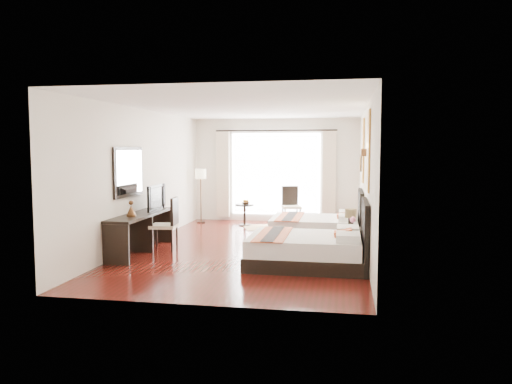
% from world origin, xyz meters
% --- Properties ---
extents(floor, '(4.50, 7.50, 0.01)m').
position_xyz_m(floor, '(0.00, 0.00, -0.01)').
color(floor, '#3E110B').
rests_on(floor, ground).
extents(ceiling, '(4.50, 7.50, 0.02)m').
position_xyz_m(ceiling, '(0.00, 0.00, 2.79)').
color(ceiling, white).
rests_on(ceiling, wall_headboard).
extents(wall_headboard, '(0.01, 7.50, 2.80)m').
position_xyz_m(wall_headboard, '(2.25, 0.00, 1.40)').
color(wall_headboard, silver).
rests_on(wall_headboard, floor).
extents(wall_desk, '(0.01, 7.50, 2.80)m').
position_xyz_m(wall_desk, '(-2.25, 0.00, 1.40)').
color(wall_desk, silver).
rests_on(wall_desk, floor).
extents(wall_window, '(4.50, 0.01, 2.80)m').
position_xyz_m(wall_window, '(0.00, 3.75, 1.40)').
color(wall_window, silver).
rests_on(wall_window, floor).
extents(wall_entry, '(4.50, 0.01, 2.80)m').
position_xyz_m(wall_entry, '(0.00, -3.75, 1.40)').
color(wall_entry, silver).
rests_on(wall_entry, floor).
extents(window_glass, '(2.40, 0.02, 2.20)m').
position_xyz_m(window_glass, '(0.00, 3.73, 1.30)').
color(window_glass, white).
rests_on(window_glass, wall_window).
extents(sheer_curtain, '(2.30, 0.02, 2.10)m').
position_xyz_m(sheer_curtain, '(0.00, 3.67, 1.30)').
color(sheer_curtain, white).
rests_on(sheer_curtain, wall_window).
extents(drape_left, '(0.35, 0.14, 2.35)m').
position_xyz_m(drape_left, '(-1.45, 3.63, 1.28)').
color(drape_left, beige).
rests_on(drape_left, floor).
extents(drape_right, '(0.35, 0.14, 2.35)m').
position_xyz_m(drape_right, '(1.45, 3.63, 1.28)').
color(drape_right, beige).
rests_on(drape_right, floor).
extents(art_panel_near, '(0.03, 0.50, 1.35)m').
position_xyz_m(art_panel_near, '(2.23, -1.34, 1.95)').
color(art_panel_near, '#913815').
rests_on(art_panel_near, wall_headboard).
extents(art_panel_far, '(0.03, 0.50, 1.35)m').
position_xyz_m(art_panel_far, '(2.23, 1.02, 1.95)').
color(art_panel_far, '#913815').
rests_on(art_panel_far, wall_headboard).
extents(wall_sconce, '(0.10, 0.14, 0.14)m').
position_xyz_m(wall_sconce, '(2.19, -0.31, 1.92)').
color(wall_sconce, '#492F1A').
rests_on(wall_sconce, wall_headboard).
extents(mirror_frame, '(0.04, 1.25, 0.95)m').
position_xyz_m(mirror_frame, '(-2.22, -0.80, 1.55)').
color(mirror_frame, black).
rests_on(mirror_frame, wall_desk).
extents(mirror_glass, '(0.01, 1.12, 0.82)m').
position_xyz_m(mirror_glass, '(-2.19, -0.80, 1.55)').
color(mirror_glass, white).
rests_on(mirror_glass, mirror_frame).
extents(bed_near, '(2.01, 1.56, 1.13)m').
position_xyz_m(bed_near, '(1.30, -1.34, 0.29)').
color(bed_near, black).
rests_on(bed_near, floor).
extents(bed_far, '(1.96, 1.53, 1.10)m').
position_xyz_m(bed_far, '(1.32, 1.02, 0.29)').
color(bed_far, black).
rests_on(bed_far, floor).
extents(nightstand, '(0.41, 0.51, 0.49)m').
position_xyz_m(nightstand, '(2.00, -0.31, 0.25)').
color(nightstand, black).
rests_on(nightstand, floor).
extents(table_lamp, '(0.22, 0.22, 0.35)m').
position_xyz_m(table_lamp, '(1.97, -0.16, 0.74)').
color(table_lamp, black).
rests_on(table_lamp, nightstand).
extents(vase, '(0.17, 0.17, 0.14)m').
position_xyz_m(vase, '(2.01, -0.50, 0.57)').
color(vase, black).
rests_on(vase, nightstand).
extents(console_desk, '(0.50, 2.20, 0.76)m').
position_xyz_m(console_desk, '(-1.99, -0.80, 0.38)').
color(console_desk, black).
rests_on(console_desk, floor).
extents(television, '(0.12, 0.89, 0.51)m').
position_xyz_m(television, '(-1.97, -0.25, 1.01)').
color(television, black).
rests_on(television, console_desk).
extents(bronze_figurine, '(0.19, 0.19, 0.26)m').
position_xyz_m(bronze_figurine, '(-1.99, -1.23, 0.88)').
color(bronze_figurine, '#492F1A').
rests_on(bronze_figurine, console_desk).
extents(desk_chair, '(0.53, 0.53, 1.05)m').
position_xyz_m(desk_chair, '(-1.59, -0.56, 0.32)').
color(desk_chair, beige).
rests_on(desk_chair, floor).
extents(floor_lamp, '(0.29, 0.29, 1.45)m').
position_xyz_m(floor_lamp, '(-1.94, 3.11, 1.22)').
color(floor_lamp, black).
rests_on(floor_lamp, floor).
extents(side_table, '(0.48, 0.48, 0.56)m').
position_xyz_m(side_table, '(-0.68, 2.82, 0.28)').
color(side_table, black).
rests_on(side_table, floor).
extents(fruit_bowl, '(0.22, 0.22, 0.05)m').
position_xyz_m(fruit_bowl, '(-0.66, 2.86, 0.58)').
color(fruit_bowl, '#422417').
rests_on(fruit_bowl, side_table).
extents(window_chair, '(0.58, 0.58, 1.00)m').
position_xyz_m(window_chair, '(0.48, 3.25, 0.30)').
color(window_chair, beige).
rests_on(window_chair, floor).
extents(jute_rug, '(1.62, 1.36, 0.01)m').
position_xyz_m(jute_rug, '(0.04, 2.66, 0.01)').
color(jute_rug, tan).
rests_on(jute_rug, floor).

